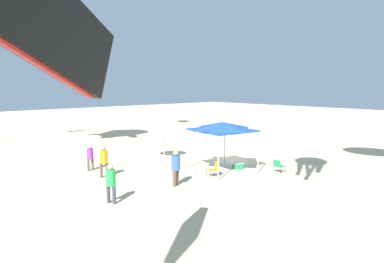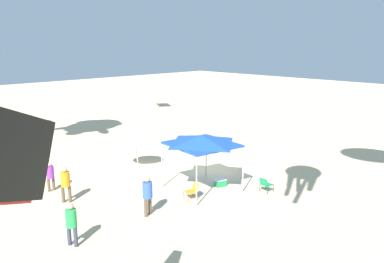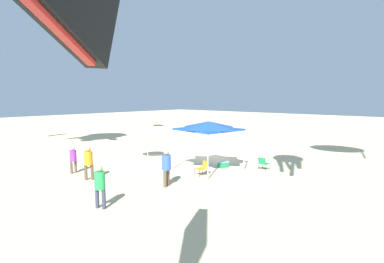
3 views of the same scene
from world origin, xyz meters
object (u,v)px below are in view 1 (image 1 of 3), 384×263
Objects in this scene: person_beachcomber at (111,180)px; folding_chair_near_cooler at (278,165)px; beach_umbrella at (163,133)px; cooler_box at (238,166)px; folding_chair_left_of_tent at (214,168)px; kite_parafoil_black at (22,4)px; person_watching_sky at (90,155)px; person_kite_handler at (176,165)px; person_far_stroller at (104,159)px; canopy_tent at (222,127)px.

folding_chair_near_cooler is at bearing -121.84° from person_beachcomber.
beach_umbrella is 2.91× the size of cooler_box.
folding_chair_left_of_tent is 0.18× the size of kite_parafoil_black.
kite_parafoil_black is at bearing -125.22° from person_watching_sky.
person_watching_sky is 6.31m from person_kite_handler.
beach_umbrella is 1.29× the size of person_watching_sky.
person_kite_handler is (2.07, 6.25, 0.64)m from folding_chair_near_cooler.
cooler_box is at bearing 163.32° from person_kite_handler.
cooler_box is 0.39× the size of person_far_stroller.
kite_parafoil_black is at bearing 122.47° from person_beachcomber.
person_watching_sky is 16.63m from kite_parafoil_black.
beach_umbrella is at bearing -71.78° from person_beachcomber.
beach_umbrella reaches higher than person_beachcomber.
folding_chair_near_cooler is at bearing -13.62° from kite_parafoil_black.
folding_chair_near_cooler is at bearing -51.48° from person_watching_sky.
beach_umbrella reaches higher than person_kite_handler.
person_kite_handler reaches higher than cooler_box.
canopy_tent is at bearing -106.06° from person_beachcomber.
canopy_tent reaches higher than person_beachcomber.
folding_chair_near_cooler and folding_chair_left_of_tent have the same top height.
person_kite_handler is 13.27m from kite_parafoil_black.
person_watching_sky is 2.03m from person_far_stroller.
cooler_box is at bearing 11.52° from person_far_stroller.
cooler_box is 17.75m from kite_parafoil_black.
person_far_stroller is (4.18, -1.90, 0.03)m from person_beachcomber.
folding_chair_near_cooler is 0.43× the size of person_kite_handler.
beach_umbrella is at bearing 1.63° from canopy_tent.
canopy_tent is 5.08× the size of cooler_box.
beach_umbrella is at bearing -141.19° from person_kite_handler.
person_watching_sky is at bearing 125.19° from person_far_stroller.
person_watching_sky is (-0.17, 5.74, -0.86)m from beach_umbrella.
canopy_tent reaches higher than folding_chair_near_cooler.
kite_parafoil_black is at bearing -82.81° from person_far_stroller.
beach_umbrella is 2.55× the size of folding_chair_near_cooler.
person_kite_handler is at bearing 92.19° from cooler_box.
canopy_tent is at bearing 40.48° from folding_chair_near_cooler.
kite_parafoil_black is at bearing 20.33° from person_kite_handler.
kite_parafoil_black is (-11.71, 7.46, 5.37)m from person_far_stroller.
canopy_tent reaches higher than cooler_box.
person_kite_handler is at bearing 97.61° from canopy_tent.
cooler_box is at bearing -46.06° from person_watching_sky.
folding_chair_near_cooler is 1.00× the size of folding_chair_left_of_tent.
beach_umbrella reaches higher than person_far_stroller.
person_beachcomber is at bearing -16.64° from person_kite_handler.
kite_parafoil_black is at bearing 121.32° from canopy_tent.
canopy_tent reaches higher than person_kite_handler.
canopy_tent is 1.92× the size of person_kite_handler.
cooler_box is at bearing -168.07° from beach_umbrella.
canopy_tent is at bearing -1.99° from kite_parafoil_black.
person_beachcomber is 0.39× the size of kite_parafoil_black.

